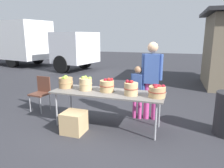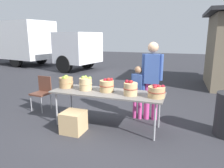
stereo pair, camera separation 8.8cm
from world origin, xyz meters
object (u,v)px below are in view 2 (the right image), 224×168
Objects in this scene: apple_basket_red_2 at (157,91)px; child_customer at (138,88)px; market_table at (107,94)px; apple_basket_red_1 at (130,88)px; produce_crate at (74,122)px; folding_chair at (42,90)px; apple_basket_green_0 at (66,82)px; apple_basket_green_1 at (86,83)px; box_truck at (33,42)px; apple_basket_red_0 at (107,86)px; vendor_adult at (152,75)px.

apple_basket_red_2 is 0.86m from child_customer.
apple_basket_red_2 is at bearing -2.46° from market_table.
produce_crate is (-1.03, -0.42, -0.67)m from apple_basket_red_1.
apple_basket_red_2 is 2.99m from folding_chair.
apple_basket_green_0 is 1.07× the size of apple_basket_green_1.
apple_basket_red_0 is at bearing -31.24° from box_truck.
folding_chair is 1.69m from produce_crate.
market_table is 0.52m from apple_basket_green_1.
produce_crate is (-1.02, -1.12, -0.51)m from child_customer.
apple_basket_red_0 is 0.36× the size of folding_chair.
apple_basket_green_0 is 0.26× the size of child_customer.
market_table is 7.69× the size of apple_basket_green_1.
box_truck is 8.70m from folding_chair.
apple_basket_green_0 is (-0.99, 0.05, 0.16)m from market_table.
apple_basket_green_1 is 0.71× the size of produce_crate.
produce_crate is at bearing -27.82° from folding_chair.
apple_basket_red_1 is (0.51, -0.06, 0.17)m from market_table.
market_table is 7.52× the size of apple_basket_red_0.
apple_basket_red_2 is at bearing 16.13° from produce_crate.
market_table is at bearing -2.67° from apple_basket_green_0.
box_truck is (-7.60, 6.92, 0.78)m from market_table.
apple_basket_red_1 is at bearing -3.86° from apple_basket_green_1.
apple_basket_red_2 reaches higher than folding_chair.
produce_crate is at bearing -163.87° from apple_basket_red_2.
box_truck is at bearing 137.68° from market_table.
apple_basket_green_1 is at bearing 85.42° from produce_crate.
apple_basket_red_1 reaches higher than apple_basket_red_0.
apple_basket_red_1 is at bearing -7.17° from market_table.
produce_crate is at bearing 37.36° from vendor_adult.
apple_basket_red_0 is 0.53m from apple_basket_red_1.
apple_basket_red_0 is at bearing 116.80° from market_table.
folding_chair is at bearing 171.31° from apple_basket_red_2.
folding_chair is (-0.95, 0.36, -0.36)m from apple_basket_green_0.
apple_basket_green_1 is 0.90× the size of apple_basket_red_2.
market_table is at bearing 57.16° from child_customer.
produce_crate is at bearing 52.79° from child_customer.
apple_basket_red_1 is at bearing 65.02° from vendor_adult.
vendor_adult reaches higher than apple_basket_red_2.
apple_basket_green_0 reaches higher than folding_chair.
vendor_adult is 0.43m from child_customer.
apple_basket_green_0 is 9.56m from box_truck.
apple_basket_red_0 is 1.01× the size of apple_basket_red_1.
box_truck is at bearing -32.71° from child_customer.
child_customer reaches higher than apple_basket_green_0.
child_customer reaches higher than apple_basket_red_2.
vendor_adult reaches higher than apple_basket_green_0.
folding_chair is at bearing 164.46° from apple_basket_green_1.
child_customer is at bearing 21.76° from apple_basket_green_0.
vendor_adult reaches higher than apple_basket_red_1.
apple_basket_red_1 is 0.04× the size of box_truck.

